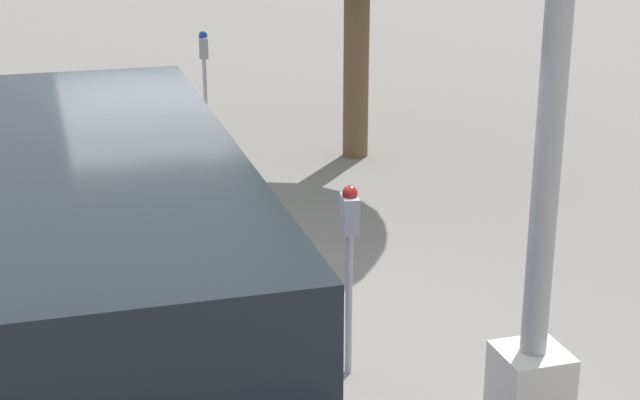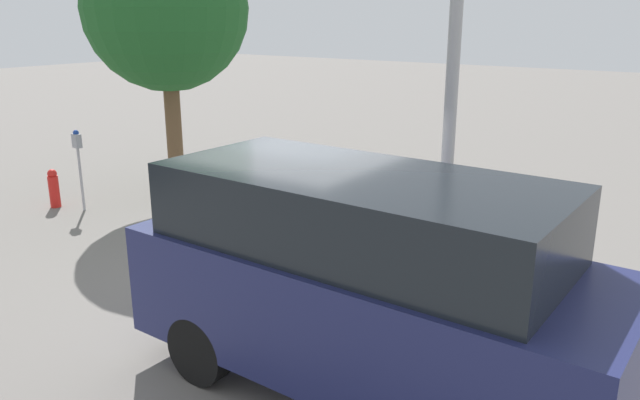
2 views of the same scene
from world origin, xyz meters
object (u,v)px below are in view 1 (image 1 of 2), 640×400
parking_meter_far (204,64)px  lamp_post (547,168)px  fire_hydrant (184,114)px  parked_van (69,353)px  parking_meter_near (349,237)px

parking_meter_far → lamp_post: 7.16m
parking_meter_far → fire_hydrant: bearing=-155.5°
lamp_post → parked_van: 2.98m
fire_hydrant → parking_meter_far: bearing=16.2°
lamp_post → fire_hydrant: bearing=-172.4°
parked_van → fire_hydrant: size_ratio=6.24×
parking_meter_near → parked_van: parked_van is taller
parked_van → parking_meter_near: bearing=128.2°
fire_hydrant → lamp_post: bearing=7.6°
parked_van → parking_meter_far: bearing=165.7°
parking_meter_far → parked_van: 7.84m
lamp_post → parking_meter_far: bearing=-173.2°
parking_meter_near → parked_van: size_ratio=0.30×
lamp_post → fire_hydrant: size_ratio=7.00×
parking_meter_far → parking_meter_near: bearing=7.8°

